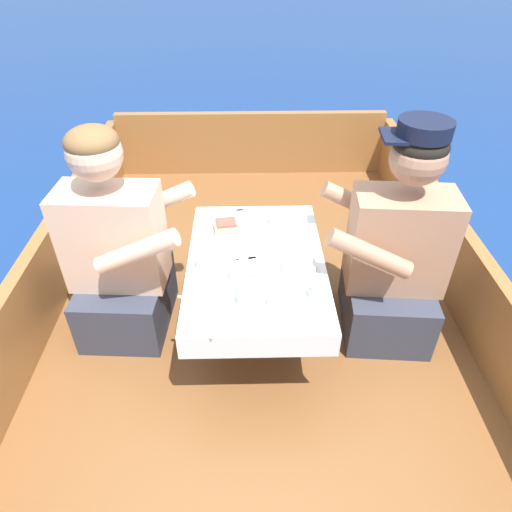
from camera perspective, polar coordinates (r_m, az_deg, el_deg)
ground_plane at (r=2.29m, az=0.03°, el=-14.51°), size 60.00×60.00×0.00m
boat_deck at (r=2.20m, az=0.03°, el=-12.48°), size 2.00×3.42×0.25m
gunwale_port at (r=2.18m, az=-26.60°, el=-6.16°), size 0.06×3.42×0.39m
gunwale_starboard at (r=2.21m, az=26.25°, el=-5.39°), size 0.06×3.42×0.39m
bow_coaming at (r=3.38m, az=-0.64°, el=13.93°), size 1.88×0.06×0.44m
cockpit_table at (r=1.90m, az=0.00°, el=-1.54°), size 0.56×0.86×0.41m
person_port at (r=2.02m, az=-16.77°, el=0.00°), size 0.54×0.47×0.95m
person_starboard at (r=1.99m, az=16.90°, el=-0.03°), size 0.55×0.48×0.98m
plate_sandwich at (r=2.04m, az=-3.71°, el=3.08°), size 0.17×0.17×0.01m
plate_bread at (r=1.96m, az=3.14°, el=1.53°), size 0.19×0.19×0.01m
sandwich at (r=2.02m, az=-3.74°, el=3.73°), size 0.12×0.10×0.05m
bowl_port_near at (r=1.65m, az=3.86°, el=-5.66°), size 0.14×0.14×0.04m
bowl_starboard_near at (r=1.84m, az=-5.49°, el=-0.57°), size 0.13×0.13×0.04m
bowl_center_far at (r=1.81m, az=5.41°, el=-1.27°), size 0.14×0.14×0.04m
bowl_port_far at (r=2.09m, az=3.29°, el=4.63°), size 0.12×0.12×0.04m
coffee_cup_port at (r=1.76m, az=-1.98°, el=-2.04°), size 0.11×0.08×0.06m
coffee_cup_starboard at (r=1.65m, az=-1.03°, el=-5.00°), size 0.10×0.07×0.07m
tin_can at (r=1.70m, az=7.75°, el=-4.38°), size 0.07×0.07×0.05m
utensil_fork_starboard at (r=2.19m, az=-3.38°, el=5.63°), size 0.17×0.03×0.00m
utensil_knife_starboard at (r=1.70m, az=-7.02°, el=-5.40°), size 0.17×0.05×0.00m
utensil_fork_port at (r=1.87m, az=-2.00°, el=-0.50°), size 0.17×0.05×0.00m
utensil_knife_port at (r=1.91m, az=-2.68°, el=0.38°), size 0.05×0.17×0.00m
utensil_spoon_center at (r=1.61m, az=-2.77°, el=-8.07°), size 0.13×0.13×0.01m
utensil_spoon_port at (r=1.99m, az=-6.94°, el=1.96°), size 0.11×0.15×0.01m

